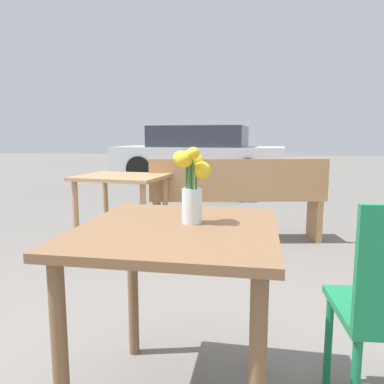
# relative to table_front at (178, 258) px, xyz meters

# --- Properties ---
(table_front) EXTENTS (0.72, 0.80, 0.74)m
(table_front) POSITION_rel_table_front_xyz_m (0.00, 0.00, 0.00)
(table_front) COLOR brown
(table_front) RESTS_ON ground_plane
(flower_vase) EXTENTS (0.14, 0.13, 0.29)m
(flower_vase) POSITION_rel_table_front_xyz_m (0.04, 0.06, 0.27)
(flower_vase) COLOR silver
(flower_vase) RESTS_ON table_front
(bench_middle) EXTENTS (1.80, 0.69, 0.85)m
(bench_middle) POSITION_rel_table_front_xyz_m (0.08, 2.43, -0.15)
(bench_middle) COLOR tan
(bench_middle) RESTS_ON ground_plane
(table_back) EXTENTS (0.83, 0.73, 0.71)m
(table_back) POSITION_rel_table_front_xyz_m (-0.94, 1.92, -0.03)
(table_back) COLOR tan
(table_back) RESTS_ON ground_plane
(bicycle) EXTENTS (1.52, 0.53, 0.74)m
(bicycle) POSITION_rel_table_front_xyz_m (-0.67, 4.91, -0.28)
(bicycle) COLOR black
(bicycle) RESTS_ON ground_plane
(parked_car) EXTENTS (4.21, 2.02, 1.31)m
(parked_car) POSITION_rel_table_front_xyz_m (-1.17, 7.88, 0.00)
(parked_car) COLOR silver
(parked_car) RESTS_ON ground_plane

